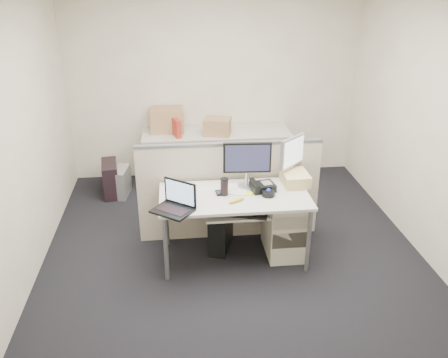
{
  "coord_description": "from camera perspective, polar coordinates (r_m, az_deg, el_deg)",
  "views": [
    {
      "loc": [
        -0.56,
        -4.21,
        2.85
      ],
      "look_at": [
        -0.09,
        0.15,
        0.84
      ],
      "focal_mm": 38.0,
      "sensor_mm": 36.0,
      "label": 1
    }
  ],
  "objects": [
    {
      "name": "paper_stack",
      "position": [
        4.85,
        1.55,
        -1.24
      ],
      "size": [
        0.28,
        0.32,
        0.01
      ],
      "primitive_type": "cube",
      "rotation": [
        0.0,
        0.0,
        -0.29
      ],
      "color": "silver",
      "rests_on": "desk"
    },
    {
      "name": "floor",
      "position": [
        5.12,
        1.19,
        -9.33
      ],
      "size": [
        4.0,
        4.5,
        0.01
      ],
      "primitive_type": "cube",
      "color": "black",
      "rests_on": "ground"
    },
    {
      "name": "travel_mug",
      "position": [
        4.71,
        0.04,
        -1.0
      ],
      "size": [
        0.1,
        0.1,
        0.16
      ],
      "primitive_type": "cylinder",
      "rotation": [
        0.0,
        0.0,
        0.29
      ],
      "color": "black",
      "rests_on": "desk"
    },
    {
      "name": "wall_left",
      "position": [
        4.69,
        -23.72,
        3.82
      ],
      "size": [
        0.02,
        4.5,
        2.7
      ],
      "primitive_type": "cube",
      "color": "beige",
      "rests_on": "ground"
    },
    {
      "name": "banana",
      "position": [
        4.6,
        1.5,
        -2.55
      ],
      "size": [
        0.18,
        0.13,
        0.04
      ],
      "primitive_type": "ellipsoid",
      "rotation": [
        0.0,
        0.0,
        0.51
      ],
      "color": "yellow",
      "rests_on": "desk"
    },
    {
      "name": "manila_folders",
      "position": [
        5.02,
        8.54,
        0.09
      ],
      "size": [
        0.27,
        0.34,
        0.13
      ],
      "primitive_type": "cube",
      "rotation": [
        0.0,
        0.0,
        0.03
      ],
      "color": "#DBCA79",
      "rests_on": "desk"
    },
    {
      "name": "pc_tower_desk",
      "position": [
        5.15,
        -0.38,
        -6.14
      ],
      "size": [
        0.32,
        0.5,
        0.43
      ],
      "primitive_type": "cube",
      "rotation": [
        0.0,
        0.0,
        -0.31
      ],
      "color": "black",
      "rests_on": "floor"
    },
    {
      "name": "wall_right",
      "position": [
        5.15,
        24.11,
        5.48
      ],
      "size": [
        0.02,
        4.5,
        2.7
      ],
      "primitive_type": "cube",
      "color": "beige",
      "rests_on": "ground"
    },
    {
      "name": "wall_front",
      "position": [
        2.53,
        8.05,
        -12.08
      ],
      "size": [
        4.0,
        0.02,
        2.7
      ],
      "primitive_type": "cube",
      "color": "beige",
      "rests_on": "ground"
    },
    {
      "name": "cellphone",
      "position": [
        4.77,
        -0.6,
        -1.68
      ],
      "size": [
        0.07,
        0.12,
        0.02
      ],
      "primitive_type": "cube",
      "rotation": [
        0.0,
        0.0,
        0.09
      ],
      "color": "black",
      "rests_on": "desk"
    },
    {
      "name": "back_counter",
      "position": [
        6.65,
        -0.89,
        2.6
      ],
      "size": [
        2.0,
        0.6,
        0.72
      ],
      "primitive_type": "cube",
      "color": "beige",
      "rests_on": "floor"
    },
    {
      "name": "desk_phone",
      "position": [
        4.84,
        4.67,
        -0.96
      ],
      "size": [
        0.26,
        0.23,
        0.07
      ],
      "primitive_type": "cube",
      "rotation": [
        0.0,
        0.0,
        0.19
      ],
      "color": "black",
      "rests_on": "desk"
    },
    {
      "name": "wall_back",
      "position": [
        6.65,
        -1.21,
        11.57
      ],
      "size": [
        4.0,
        0.02,
        2.7
      ],
      "primitive_type": "cube",
      "color": "beige",
      "rests_on": "ground"
    },
    {
      "name": "desk",
      "position": [
        4.77,
        1.26,
        -2.65
      ],
      "size": [
        1.5,
        0.75,
        0.73
      ],
      "color": "silver",
      "rests_on": "floor"
    },
    {
      "name": "monitor_main",
      "position": [
        4.82,
        2.79,
        1.68
      ],
      "size": [
        0.5,
        0.22,
        0.49
      ],
      "primitive_type": "cube",
      "rotation": [
        0.0,
        0.0,
        -0.07
      ],
      "color": "black",
      "rests_on": "desk"
    },
    {
      "name": "trackball",
      "position": [
        4.74,
        5.37,
        -1.74
      ],
      "size": [
        0.15,
        0.15,
        0.05
      ],
      "primitive_type": "cylinder",
      "rotation": [
        0.0,
        0.0,
        -0.16
      ],
      "color": "black",
      "rests_on": "desk"
    },
    {
      "name": "red_binder",
      "position": [
        6.36,
        -5.8,
        6.14
      ],
      "size": [
        0.14,
        0.28,
        0.26
      ],
      "primitive_type": "cube",
      "rotation": [
        0.0,
        0.0,
        0.3
      ],
      "color": "#A6301E",
      "rests_on": "back_counter"
    },
    {
      "name": "laptop",
      "position": [
        4.4,
        -6.29,
        -2.39
      ],
      "size": [
        0.45,
        0.43,
        0.27
      ],
      "primitive_type": "cube",
      "rotation": [
        0.0,
        0.0,
        -0.64
      ],
      "color": "black",
      "rests_on": "desk"
    },
    {
      "name": "sticky_pad",
      "position": [
        4.76,
        2.97,
        -1.8
      ],
      "size": [
        0.1,
        0.1,
        0.01
      ],
      "primitive_type": "cube",
      "rotation": [
        0.0,
        0.0,
        -0.34
      ],
      "color": "#F6FF23",
      "rests_on": "desk"
    },
    {
      "name": "pc_tower_spare_silver",
      "position": [
        6.46,
        -12.18,
        -0.34
      ],
      "size": [
        0.22,
        0.42,
        0.37
      ],
      "primitive_type": "cube",
      "rotation": [
        0.0,
        0.0,
        -0.16
      ],
      "color": "#B7B7BC",
      "rests_on": "floor"
    },
    {
      "name": "monitor_small",
      "position": [
        5.05,
        8.16,
        2.43
      ],
      "size": [
        0.42,
        0.4,
        0.47
      ],
      "primitive_type": "cube",
      "rotation": [
        0.0,
        0.0,
        0.73
      ],
      "color": "#B7B7BC",
      "rests_on": "desk"
    },
    {
      "name": "keyboard",
      "position": [
        4.6,
        2.22,
        -4.09
      ],
      "size": [
        0.52,
        0.31,
        0.03
      ],
      "primitive_type": "cube",
      "rotation": [
        0.0,
        0.0,
        -0.29
      ],
      "color": "black",
      "rests_on": "keyboard_tray"
    },
    {
      "name": "cubicle_partition",
      "position": [
        5.22,
        0.62,
        -1.55
      ],
      "size": [
        2.0,
        0.06,
        1.1
      ],
      "primitive_type": "cube",
      "color": "beige",
      "rests_on": "floor"
    },
    {
      "name": "cardboard_box_left",
      "position": [
        6.56,
        -6.88,
        7.01
      ],
      "size": [
        0.45,
        0.34,
        0.34
      ],
      "primitive_type": "cube",
      "rotation": [
        0.0,
        0.0,
        0.02
      ],
      "color": "tan",
      "rests_on": "back_counter"
    },
    {
      "name": "drawer_pedestal",
      "position": [
        5.07,
        7.35,
        -5.48
      ],
      "size": [
        0.4,
        0.55,
        0.65
      ],
      "primitive_type": "cube",
      "color": "beige",
      "rests_on": "floor"
    },
    {
      "name": "keyboard_tray",
      "position": [
        4.64,
        1.54,
        -4.15
      ],
      "size": [
        0.62,
        0.32,
        0.02
      ],
      "primitive_type": "cube",
      "color": "silver",
      "rests_on": "desk"
    },
    {
      "name": "cardboard_box_right",
      "position": [
        6.37,
        -0.81,
        6.24
      ],
      "size": [
        0.4,
        0.35,
        0.25
      ],
      "primitive_type": "cube",
      "rotation": [
        0.0,
        0.0,
        -0.26
      ],
      "color": "tan",
      "rests_on": "back_counter"
    },
    {
      "name": "pc_tower_spare_dark",
      "position": [
        6.49,
        -13.5,
        0.04
      ],
      "size": [
        0.25,
        0.5,
        0.45
      ],
      "primitive_type": "cube",
      "rotation": [
        0.0,
        0.0,
        0.13
      ],
      "color": "black",
      "rests_on": "floor"
    }
  ]
}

